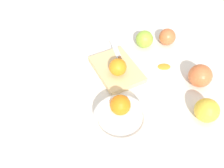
% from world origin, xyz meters
% --- Properties ---
extents(ground_plane, '(2.40, 2.40, 0.00)m').
position_xyz_m(ground_plane, '(0.00, 0.00, 0.00)').
color(ground_plane, silver).
extents(bowl, '(0.17, 0.17, 0.10)m').
position_xyz_m(bowl, '(-0.15, 0.12, 0.04)').
color(bowl, white).
rests_on(bowl, ground_plane).
extents(cutting_board, '(0.23, 0.19, 0.02)m').
position_xyz_m(cutting_board, '(0.09, 0.07, 0.01)').
color(cutting_board, '#DBB77F').
rests_on(cutting_board, ground_plane).
extents(orange_on_board, '(0.06, 0.06, 0.06)m').
position_xyz_m(orange_on_board, '(0.06, 0.07, 0.05)').
color(orange_on_board, orange).
rests_on(orange_on_board, cutting_board).
extents(knife, '(0.16, 0.02, 0.01)m').
position_xyz_m(knife, '(0.14, 0.05, 0.03)').
color(knife, silver).
rests_on(knife, cutting_board).
extents(apple_front_right, '(0.07, 0.07, 0.07)m').
position_xyz_m(apple_front_right, '(0.20, -0.18, 0.04)').
color(apple_front_right, '#CC6638').
rests_on(apple_front_right, ground_plane).
extents(apple_front_left, '(0.08, 0.08, 0.08)m').
position_xyz_m(apple_front_left, '(-0.19, -0.15, 0.04)').
color(apple_front_left, gold).
rests_on(apple_front_left, ground_plane).
extents(apple_front_right_2, '(0.07, 0.07, 0.07)m').
position_xyz_m(apple_front_right_2, '(0.20, -0.08, 0.04)').
color(apple_front_right_2, '#8EB738').
rests_on(apple_front_right_2, ground_plane).
extents(apple_front_left_2, '(0.08, 0.08, 0.08)m').
position_xyz_m(apple_front_left_2, '(-0.05, -0.20, 0.04)').
color(apple_front_left_2, '#CC6638').
rests_on(apple_front_left_2, ground_plane).
extents(citrus_peel, '(0.04, 0.06, 0.01)m').
position_xyz_m(citrus_peel, '(0.06, -0.12, 0.00)').
color(citrus_peel, orange).
rests_on(citrus_peel, ground_plane).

